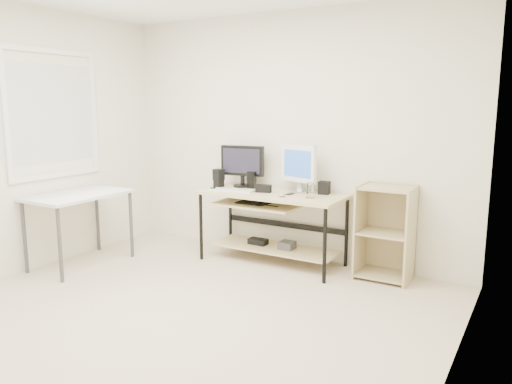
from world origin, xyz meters
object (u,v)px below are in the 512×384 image
object	(u,v)px
desk	(270,212)
audio_controller	(252,180)
side_table	(79,201)
black_monitor	(242,163)
shelf_unit	(386,232)
white_imac	(298,165)

from	to	relation	value
desk	audio_controller	size ratio (longest dim) A/B	8.33
side_table	black_monitor	bearing A→B (deg)	45.31
shelf_unit	white_imac	bearing A→B (deg)	179.18
black_monitor	desk	bearing A→B (deg)	-28.92
side_table	white_imac	size ratio (longest dim) A/B	2.03
side_table	white_imac	distance (m)	2.28
black_monitor	side_table	bearing A→B (deg)	-143.32
white_imac	audio_controller	size ratio (longest dim) A/B	2.73
shelf_unit	white_imac	world-z (taller)	white_imac
desk	shelf_unit	world-z (taller)	shelf_unit
side_table	audio_controller	distance (m)	1.81
side_table	desk	bearing A→B (deg)	32.65
black_monitor	white_imac	size ratio (longest dim) A/B	1.01
side_table	white_imac	xyz separation A→B (m)	(1.88, 1.23, 0.36)
side_table	shelf_unit	distance (m)	3.09
side_table	white_imac	bearing A→B (deg)	33.23
white_imac	audio_controller	world-z (taller)	white_imac
side_table	shelf_unit	bearing A→B (deg)	23.33
audio_controller	white_imac	bearing A→B (deg)	2.33
shelf_unit	black_monitor	bearing A→B (deg)	179.88
shelf_unit	audio_controller	xyz separation A→B (m)	(-1.48, -0.03, 0.39)
desk	shelf_unit	distance (m)	1.19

